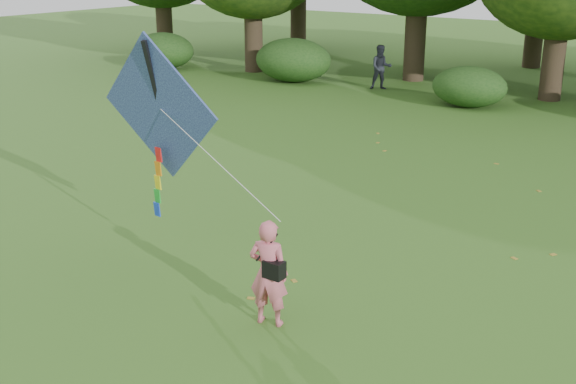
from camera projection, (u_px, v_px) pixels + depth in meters
The scene contains 7 objects.
ground at pixel (277, 347), 10.08m from camera, with size 100.00×100.00×0.00m, color #265114.
man_kite_flyer at pixel (269, 273), 10.47m from camera, with size 0.59×0.39×1.63m, color #CA5F6E.
bystander_left at pixel (381, 67), 28.45m from camera, with size 0.85×0.66×1.74m, color #20232B.
crossbody_bag at pixel (274, 269), 10.34m from camera, with size 0.43×0.20×0.68m.
flying_kite at pixel (159, 110), 12.24m from camera, with size 4.58×1.43×3.32m.
shrub_band at pixel (570, 90), 23.87m from camera, with size 39.15×3.22×1.88m.
fallen_leaves at pixel (391, 202), 15.87m from camera, with size 7.11×13.41×0.01m.
Camera 1 is at (5.21, -7.17, 5.26)m, focal length 45.00 mm.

